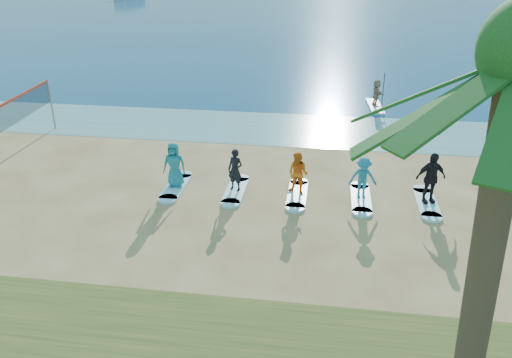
# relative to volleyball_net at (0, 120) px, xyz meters

# --- Properties ---
(ground) EXTENTS (600.00, 600.00, 0.00)m
(ground) POSITION_rel_volleyball_net_xyz_m (10.31, -4.45, -1.90)
(ground) COLOR tan
(ground) RESTS_ON ground
(shallow_water) EXTENTS (600.00, 600.00, 0.00)m
(shallow_water) POSITION_rel_volleyball_net_xyz_m (10.31, 6.05, -1.90)
(shallow_water) COLOR teal
(shallow_water) RESTS_ON ground
(volleyball_net) EXTENTS (0.74, 9.07, 2.50)m
(volleyball_net) POSITION_rel_volleyball_net_xyz_m (0.00, 0.00, 0.00)
(volleyball_net) COLOR gray
(volleyball_net) RESTS_ON ground
(paddleboard) EXTENTS (0.91, 3.04, 0.12)m
(paddleboard) POSITION_rel_volleyball_net_xyz_m (15.93, 10.49, -1.84)
(paddleboard) COLOR silver
(paddleboard) RESTS_ON ground
(paddleboarder) EXTENTS (0.74, 1.44, 1.48)m
(paddleboarder) POSITION_rel_volleyball_net_xyz_m (15.93, 10.49, -1.04)
(paddleboarder) COLOR tan
(paddleboarder) RESTS_ON paddleboard
(surfboard_0) EXTENTS (0.70, 2.20, 0.09)m
(surfboard_0) POSITION_rel_volleyball_net_xyz_m (7.69, -1.31, -1.86)
(surfboard_0) COLOR #A4E7FF
(surfboard_0) RESTS_ON ground
(student_0) EXTENTS (0.86, 0.57, 1.73)m
(student_0) POSITION_rel_volleyball_net_xyz_m (7.69, -1.31, -0.95)
(student_0) COLOR teal
(student_0) RESTS_ON surfboard_0
(surfboard_1) EXTENTS (0.70, 2.20, 0.09)m
(surfboard_1) POSITION_rel_volleyball_net_xyz_m (10.00, -1.31, -1.86)
(surfboard_1) COLOR #A4E7FF
(surfboard_1) RESTS_ON ground
(student_1) EXTENTS (0.67, 0.55, 1.59)m
(student_1) POSITION_rel_volleyball_net_xyz_m (10.00, -1.31, -1.02)
(student_1) COLOR black
(student_1) RESTS_ON surfboard_1
(surfboard_2) EXTENTS (0.70, 2.20, 0.09)m
(surfboard_2) POSITION_rel_volleyball_net_xyz_m (12.30, -1.31, -1.86)
(surfboard_2) COLOR #A4E7FF
(surfboard_2) RESTS_ON ground
(student_2) EXTENTS (0.94, 0.85, 1.60)m
(student_2) POSITION_rel_volleyball_net_xyz_m (12.30, -1.31, -1.02)
(student_2) COLOR orange
(student_2) RESTS_ON surfboard_2
(surfboard_3) EXTENTS (0.70, 2.20, 0.09)m
(surfboard_3) POSITION_rel_volleyball_net_xyz_m (14.61, -1.31, -1.86)
(surfboard_3) COLOR #A4E7FF
(surfboard_3) RESTS_ON ground
(student_3) EXTENTS (1.06, 0.68, 1.55)m
(student_3) POSITION_rel_volleyball_net_xyz_m (14.61, -1.31, -1.04)
(student_3) COLOR teal
(student_3) RESTS_ON surfboard_3
(surfboard_4) EXTENTS (0.70, 2.20, 0.09)m
(surfboard_4) POSITION_rel_volleyball_net_xyz_m (16.91, -1.31, -1.86)
(surfboard_4) COLOR #A4E7FF
(surfboard_4) RESTS_ON ground
(student_4) EXTENTS (1.17, 0.75, 1.86)m
(student_4) POSITION_rel_volleyball_net_xyz_m (16.91, -1.31, -0.89)
(student_4) COLOR black
(student_4) RESTS_ON surfboard_4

